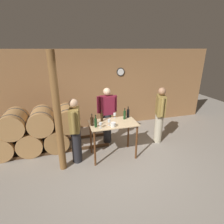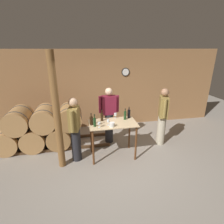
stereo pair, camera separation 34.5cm
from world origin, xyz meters
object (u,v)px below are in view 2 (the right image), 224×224
object	(u,v)px
wine_glass_near_center	(108,121)
wine_bottle_far_left	(91,121)
wine_glass_near_left	(99,124)
person_visitor_with_scarf	(163,116)
person_host	(109,115)
person_visitor_bearded	(75,129)
wooden_post	(57,114)
wine_glass_near_right	(115,115)
wine_bottle_left	(95,122)
wine_bottle_center	(102,117)
wine_bottle_far_right	(129,114)
wine_bottle_right	(125,115)
ice_bucket	(112,125)

from	to	relation	value
wine_glass_near_center	wine_bottle_far_left	bearing A→B (deg)	166.19
wine_glass_near_left	person_visitor_with_scarf	bearing A→B (deg)	16.57
person_host	person_visitor_bearded	distance (m)	1.23
wooden_post	wine_glass_near_right	xyz separation A→B (m)	(1.43, 0.47, -0.29)
wine_bottle_left	wine_glass_near_center	world-z (taller)	wine_bottle_left
wooden_post	wine_glass_near_left	xyz separation A→B (m)	(0.93, -0.04, -0.29)
wine_bottle_center	wine_bottle_far_right	size ratio (longest dim) A/B	0.99
wine_bottle_right	wine_glass_near_left	distance (m)	0.81
wooden_post	wine_glass_near_center	bearing A→B (deg)	2.70
wine_bottle_right	person_visitor_with_scarf	size ratio (longest dim) A/B	0.18
wine_bottle_center	wine_bottle_right	bearing A→B (deg)	-2.94
wine_bottle_center	wine_glass_near_left	world-z (taller)	wine_bottle_center
wine_bottle_center	ice_bucket	xyz separation A→B (m)	(0.18, -0.41, -0.06)
wine_bottle_far_right	wine_glass_near_center	xyz separation A→B (m)	(-0.62, -0.36, -0.01)
wooden_post	person_visitor_bearded	size ratio (longest dim) A/B	1.64
wine_bottle_far_left	ice_bucket	bearing A→B (deg)	-23.43
wine_bottle_far_left	wine_glass_near_right	bearing A→B (deg)	25.81
wooden_post	ice_bucket	world-z (taller)	wooden_post
wine_bottle_center	wine_bottle_left	bearing A→B (deg)	-124.99
wine_bottle_right	ice_bucket	world-z (taller)	wine_bottle_right
wine_bottle_far_right	wine_glass_near_center	world-z (taller)	wine_bottle_far_right
wine_bottle_left	wine_bottle_right	xyz separation A→B (m)	(0.82, 0.28, 0.00)
wine_glass_near_right	wine_bottle_left	bearing A→B (deg)	-144.28
wine_bottle_center	wine_bottle_right	size ratio (longest dim) A/B	1.00
wine_glass_near_right	wine_glass_near_left	bearing A→B (deg)	-134.28
ice_bucket	person_visitor_with_scarf	world-z (taller)	person_visitor_with_scarf
ice_bucket	person_visitor_with_scarf	size ratio (longest dim) A/B	0.07
person_host	ice_bucket	bearing A→B (deg)	-95.98
wine_glass_near_left	person_visitor_bearded	world-z (taller)	person_visitor_bearded
ice_bucket	wine_glass_near_right	bearing A→B (deg)	69.37
wine_bottle_left	person_visitor_bearded	xyz separation A→B (m)	(-0.47, 0.14, -0.20)
wooden_post	wine_glass_near_right	world-z (taller)	wooden_post
wine_bottle_far_right	wine_bottle_right	bearing A→B (deg)	-144.80
wine_glass_near_center	person_host	bearing A→B (deg)	78.80
person_visitor_with_scarf	person_visitor_bearded	distance (m)	2.49
wine_bottle_far_left	person_host	distance (m)	0.98
wine_bottle_far_left	person_host	size ratio (longest dim) A/B	0.18
wine_glass_near_left	person_visitor_with_scarf	world-z (taller)	person_visitor_with_scarf
person_host	wine_bottle_far_right	bearing A→B (deg)	-49.11
person_host	wine_glass_near_right	bearing A→B (deg)	-78.39
wine_bottle_left	wine_bottle_right	world-z (taller)	wine_bottle_left
wine_bottle_center	person_visitor_with_scarf	size ratio (longest dim) A/B	0.18
wooden_post	wine_bottle_right	size ratio (longest dim) A/B	9.01
wine_bottle_left	wine_glass_near_left	world-z (taller)	wine_bottle_left
wine_bottle_center	person_visitor_with_scarf	xyz separation A→B (m)	(1.77, 0.17, -0.18)
ice_bucket	wine_bottle_far_left	bearing A→B (deg)	156.57
wooden_post	wine_bottle_far_left	distance (m)	0.83
wine_bottle_right	wine_glass_near_right	bearing A→B (deg)	146.11
wooden_post	wine_bottle_center	xyz separation A→B (m)	(1.05, 0.35, -0.28)
wooden_post	wine_bottle_right	distance (m)	1.70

